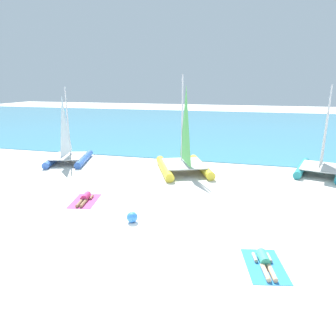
{
  "coord_description": "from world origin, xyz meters",
  "views": [
    {
      "loc": [
        3.96,
        -9.25,
        5.34
      ],
      "look_at": [
        0.0,
        5.29,
        1.2
      ],
      "focal_mm": 33.32,
      "sensor_mm": 36.0,
      "label": 1
    }
  ],
  "objects_px": {
    "sailboat_teal": "(321,162)",
    "beach_ball": "(132,217)",
    "towel_right": "(265,266)",
    "towel_left": "(85,201)",
    "sailboat_blue": "(68,152)",
    "sunbather_left": "(85,198)",
    "sailboat_yellow": "(184,158)",
    "sunbather_right": "(264,261)"
  },
  "relations": [
    {
      "from": "sailboat_blue",
      "to": "sunbather_right",
      "type": "relative_size",
      "value": 3.26
    },
    {
      "from": "sailboat_yellow",
      "to": "towel_right",
      "type": "height_order",
      "value": "sailboat_yellow"
    },
    {
      "from": "sailboat_blue",
      "to": "towel_right",
      "type": "distance_m",
      "value": 16.01
    },
    {
      "from": "towel_left",
      "to": "towel_right",
      "type": "relative_size",
      "value": 1.0
    },
    {
      "from": "beach_ball",
      "to": "sunbather_right",
      "type": "bearing_deg",
      "value": -19.37
    },
    {
      "from": "towel_right",
      "to": "sunbather_right",
      "type": "bearing_deg",
      "value": 102.53
    },
    {
      "from": "sailboat_teal",
      "to": "sunbather_right",
      "type": "xyz_separation_m",
      "value": [
        -3.49,
        -10.98,
        -0.65
      ]
    },
    {
      "from": "sunbather_right",
      "to": "beach_ball",
      "type": "distance_m",
      "value": 5.26
    },
    {
      "from": "towel_left",
      "to": "beach_ball",
      "type": "height_order",
      "value": "beach_ball"
    },
    {
      "from": "sailboat_yellow",
      "to": "sunbather_left",
      "type": "bearing_deg",
      "value": -143.01
    },
    {
      "from": "sailboat_teal",
      "to": "sailboat_yellow",
      "type": "bearing_deg",
      "value": -154.07
    },
    {
      "from": "sailboat_yellow",
      "to": "sailboat_teal",
      "type": "bearing_deg",
      "value": -12.54
    },
    {
      "from": "sunbather_left",
      "to": "beach_ball",
      "type": "bearing_deg",
      "value": -40.43
    },
    {
      "from": "towel_left",
      "to": "sailboat_yellow",
      "type": "bearing_deg",
      "value": 61.09
    },
    {
      "from": "towel_left",
      "to": "sailboat_teal",
      "type": "bearing_deg",
      "value": 33.92
    },
    {
      "from": "towel_left",
      "to": "beach_ball",
      "type": "xyz_separation_m",
      "value": [
        2.98,
        -1.55,
        0.21
      ]
    },
    {
      "from": "towel_right",
      "to": "beach_ball",
      "type": "xyz_separation_m",
      "value": [
        -4.98,
        1.81,
        0.21
      ]
    },
    {
      "from": "sailboat_yellow",
      "to": "sailboat_blue",
      "type": "xyz_separation_m",
      "value": [
        -8.16,
        0.2,
        -0.11
      ]
    },
    {
      "from": "sunbather_right",
      "to": "beach_ball",
      "type": "xyz_separation_m",
      "value": [
        -4.97,
        1.75,
        0.09
      ]
    },
    {
      "from": "sunbather_left",
      "to": "towel_right",
      "type": "xyz_separation_m",
      "value": [
        7.97,
        -3.42,
        -0.13
      ]
    },
    {
      "from": "towel_right",
      "to": "sunbather_right",
      "type": "height_order",
      "value": "sunbather_right"
    },
    {
      "from": "sailboat_teal",
      "to": "beach_ball",
      "type": "relative_size",
      "value": 12.05
    },
    {
      "from": "towel_left",
      "to": "sailboat_blue",
      "type": "bearing_deg",
      "value": 127.32
    },
    {
      "from": "sailboat_teal",
      "to": "beach_ball",
      "type": "bearing_deg",
      "value": -117.74
    },
    {
      "from": "beach_ball",
      "to": "sunbather_left",
      "type": "bearing_deg",
      "value": 151.7
    },
    {
      "from": "towel_left",
      "to": "sunbather_right",
      "type": "bearing_deg",
      "value": -22.51
    },
    {
      "from": "sailboat_yellow",
      "to": "sailboat_teal",
      "type": "relative_size",
      "value": 1.11
    },
    {
      "from": "sailboat_teal",
      "to": "sunbather_right",
      "type": "bearing_deg",
      "value": -92.89
    },
    {
      "from": "sailboat_blue",
      "to": "sunbather_left",
      "type": "distance_m",
      "value": 7.87
    },
    {
      "from": "sailboat_yellow",
      "to": "sunbather_left",
      "type": "relative_size",
      "value": 3.73
    },
    {
      "from": "towel_right",
      "to": "towel_left",
      "type": "bearing_deg",
      "value": 157.13
    },
    {
      "from": "towel_left",
      "to": "sunbather_right",
      "type": "height_order",
      "value": "sunbather_right"
    },
    {
      "from": "sailboat_yellow",
      "to": "sunbather_right",
      "type": "distance_m",
      "value": 10.47
    },
    {
      "from": "sunbather_left",
      "to": "beach_ball",
      "type": "height_order",
      "value": "beach_ball"
    },
    {
      "from": "towel_left",
      "to": "sunbather_left",
      "type": "height_order",
      "value": "sunbather_left"
    },
    {
      "from": "sailboat_blue",
      "to": "towel_right",
      "type": "bearing_deg",
      "value": -54.38
    },
    {
      "from": "sunbather_right",
      "to": "towel_left",
      "type": "bearing_deg",
      "value": 144.96
    },
    {
      "from": "sailboat_teal",
      "to": "sunbather_right",
      "type": "distance_m",
      "value": 11.54
    },
    {
      "from": "sailboat_teal",
      "to": "towel_left",
      "type": "relative_size",
      "value": 2.75
    },
    {
      "from": "sunbather_right",
      "to": "beach_ball",
      "type": "relative_size",
      "value": 3.6
    },
    {
      "from": "towel_right",
      "to": "beach_ball",
      "type": "distance_m",
      "value": 5.3
    },
    {
      "from": "towel_left",
      "to": "towel_right",
      "type": "height_order",
      "value": "same"
    }
  ]
}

